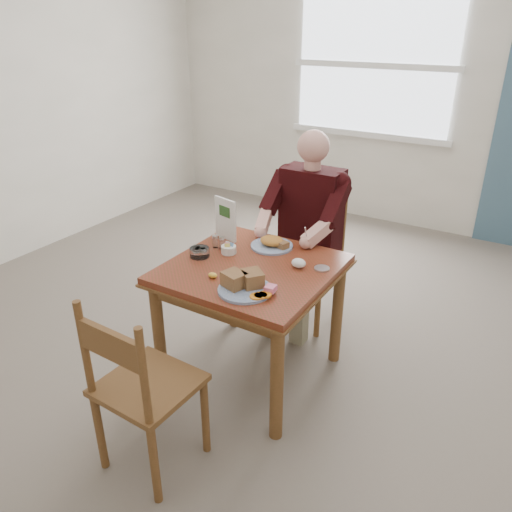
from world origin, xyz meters
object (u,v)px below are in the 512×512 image
Objects in this scene: chair_near at (141,388)px; diner at (307,217)px; chair_far at (310,257)px; near_plate at (245,284)px; far_plate at (273,243)px; table at (252,283)px.

diner is (0.05, 1.59, 0.33)m from chair_near.
chair_near is 1.62m from diner.
chair_far is 0.34m from diner.
chair_near is at bearing -91.97° from diner.
near_plate reaches higher than far_plate.
diner is (0.00, -0.09, 0.33)m from chair_far.
far_plate is at bearing 104.82° from near_plate.
diner is at bearing 87.19° from far_plate.
far_plate is (-0.02, -0.52, 0.30)m from chair_far.
diner reaches higher than table.
near_plate is at bearing -64.70° from table.
chair_near is 0.69× the size of diner.
chair_near is 2.96× the size of far_plate.
chair_far reaches higher than far_plate.
far_plate is at bearing -92.32° from chair_far.
near_plate is at bearing -75.18° from far_plate.
diner reaches higher than far_plate.
chair_far is at bearing 90.01° from diner.
chair_near is at bearing -93.55° from table.
far_plate is (-0.02, -0.43, -0.03)m from diner.
chair_far is 0.60m from far_plate.
chair_near is (-0.05, -1.68, 0.00)m from chair_far.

